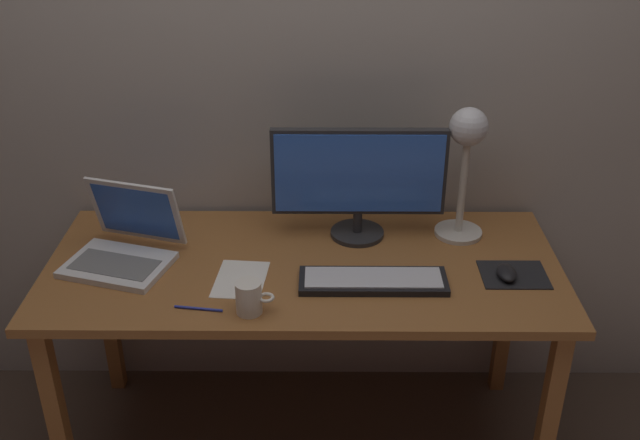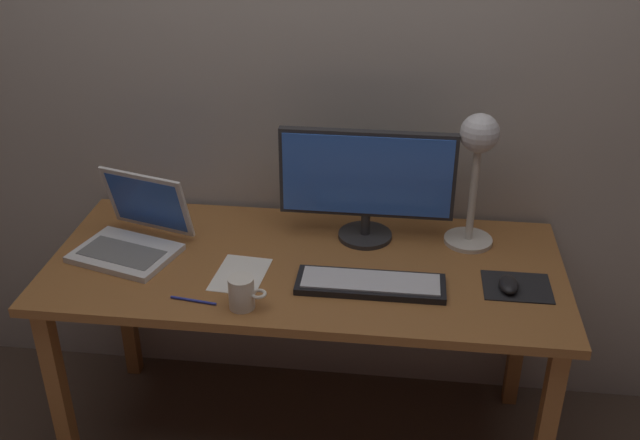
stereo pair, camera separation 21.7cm
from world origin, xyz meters
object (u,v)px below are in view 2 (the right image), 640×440
(keyboard_main, at_px, (371,284))
(coffee_mug, at_px, (242,293))
(laptop, at_px, (136,229))
(desk_lamp, at_px, (477,156))
(pen, at_px, (193,301))
(monitor, at_px, (367,180))
(mouse, at_px, (509,284))

(keyboard_main, relative_size, coffee_mug, 4.05)
(laptop, distance_m, coffee_mug, 0.50)
(desk_lamp, distance_m, pen, 0.96)
(keyboard_main, bearing_deg, desk_lamp, 45.36)
(laptop, distance_m, desk_lamp, 1.10)
(pen, bearing_deg, desk_lamp, 28.81)
(monitor, height_order, keyboard_main, monitor)
(keyboard_main, bearing_deg, mouse, 4.73)
(monitor, distance_m, desk_lamp, 0.35)
(mouse, xyz_separation_m, coffee_mug, (-0.76, -0.18, 0.03))
(coffee_mug, xyz_separation_m, pen, (-0.15, 0.01, -0.04))
(monitor, height_order, laptop, monitor)
(laptop, bearing_deg, desk_lamp, 8.32)
(monitor, bearing_deg, pen, -137.07)
(desk_lamp, relative_size, mouse, 4.61)
(laptop, xyz_separation_m, pen, (0.26, -0.28, -0.06))
(monitor, height_order, desk_lamp, desk_lamp)
(laptop, height_order, pen, laptop)
(monitor, xyz_separation_m, keyboard_main, (0.04, -0.30, -0.20))
(pen, bearing_deg, coffee_mug, -3.41)
(laptop, relative_size, pen, 2.67)
(coffee_mug, relative_size, pen, 0.78)
(monitor, distance_m, coffee_mug, 0.57)
(monitor, xyz_separation_m, mouse, (0.44, -0.26, -0.19))
(mouse, bearing_deg, desk_lamp, 110.43)
(keyboard_main, bearing_deg, coffee_mug, -157.78)
(laptop, bearing_deg, monitor, 11.40)
(laptop, relative_size, desk_lamp, 0.85)
(keyboard_main, height_order, coffee_mug, coffee_mug)
(keyboard_main, height_order, mouse, mouse)
(laptop, bearing_deg, pen, -47.23)
(keyboard_main, relative_size, mouse, 4.59)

